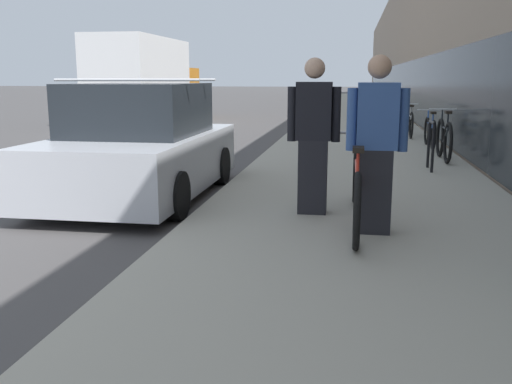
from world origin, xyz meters
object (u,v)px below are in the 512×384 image
at_px(tandem_bicycle, 356,188).
at_px(cruiser_bike_farthest, 409,123).
at_px(bike_rack_hoop, 431,140).
at_px(cruiser_bike_middle, 430,132).
at_px(cruiser_bike_nearest, 444,139).
at_px(moving_truck, 146,81).
at_px(person_bystander, 313,137).
at_px(person_rider, 376,145).
at_px(parked_sedan_curbside, 140,147).

height_order(tandem_bicycle, cruiser_bike_farthest, tandem_bicycle).
relative_size(bike_rack_hoop, cruiser_bike_farthest, 0.47).
bearing_deg(bike_rack_hoop, cruiser_bike_middle, 82.87).
height_order(tandem_bicycle, cruiser_bike_nearest, cruiser_bike_nearest).
relative_size(cruiser_bike_nearest, moving_truck, 0.23).
height_order(tandem_bicycle, person_bystander, person_bystander).
bearing_deg(cruiser_bike_middle, moving_truck, 141.87).
relative_size(person_rider, moving_truck, 0.24).
distance_m(person_bystander, moving_truck, 16.05).
height_order(cruiser_bike_nearest, cruiser_bike_farthest, cruiser_bike_nearest).
bearing_deg(cruiser_bike_nearest, bike_rack_hoop, -107.66).
bearing_deg(cruiser_bike_nearest, cruiser_bike_middle, 89.81).
height_order(tandem_bicycle, bike_rack_hoop, tandem_bicycle).
xyz_separation_m(person_rider, cruiser_bike_middle, (1.53, 7.66, -0.54)).
relative_size(person_bystander, cruiser_bike_nearest, 1.03).
height_order(person_rider, moving_truck, moving_truck).
distance_m(bike_rack_hoop, cruiser_bike_farthest, 5.88).
bearing_deg(bike_rack_hoop, cruiser_bike_nearest, 72.34).
bearing_deg(person_bystander, cruiser_bike_middle, 72.21).
bearing_deg(cruiser_bike_farthest, tandem_bicycle, -98.63).
relative_size(tandem_bicycle, cruiser_bike_farthest, 1.56).
relative_size(tandem_bicycle, person_bystander, 1.55).
xyz_separation_m(tandem_bicycle, cruiser_bike_middle, (1.71, 7.31, -0.03)).
height_order(bike_rack_hoop, cruiser_bike_middle, bike_rack_hoop).
height_order(cruiser_bike_nearest, moving_truck, moving_truck).
height_order(cruiser_bike_nearest, parked_sedan_curbside, parked_sedan_curbside).
distance_m(tandem_bicycle, bike_rack_hoop, 4.14).
xyz_separation_m(cruiser_bike_nearest, parked_sedan_curbside, (-4.73, -3.73, 0.19)).
bearing_deg(person_bystander, parked_sedan_curbside, 156.46).
bearing_deg(cruiser_bike_farthest, cruiser_bike_nearest, -87.28).
xyz_separation_m(tandem_bicycle, cruiser_bike_nearest, (1.71, 5.24, 0.01)).
bearing_deg(bike_rack_hoop, person_bystander, -116.92).
relative_size(person_rider, person_bystander, 1.00).
height_order(person_bystander, bike_rack_hoop, person_bystander).
bearing_deg(parked_sedan_curbside, moving_truck, 109.65).
xyz_separation_m(person_rider, bike_rack_hoop, (1.11, 4.29, -0.39)).
xyz_separation_m(person_rider, person_bystander, (-0.68, 0.77, 0.00)).
bearing_deg(bike_rack_hoop, cruiser_bike_farthest, 88.07).
bearing_deg(cruiser_bike_nearest, moving_truck, 134.88).
distance_m(cruiser_bike_middle, moving_truck, 12.07).
bearing_deg(cruiser_bike_nearest, cruiser_bike_farthest, 92.72).
bearing_deg(moving_truck, parked_sedan_curbside, -70.35).
bearing_deg(bike_rack_hoop, parked_sedan_curbside, -150.61).
xyz_separation_m(bike_rack_hoop, cruiser_bike_farthest, (0.20, 5.87, -0.14)).
xyz_separation_m(tandem_bicycle, person_rider, (0.18, -0.36, 0.51)).
xyz_separation_m(bike_rack_hoop, moving_truck, (-9.03, 10.79, 0.93)).
distance_m(cruiser_bike_nearest, moving_truck, 13.43).
bearing_deg(parked_sedan_curbside, person_rider, -30.19).
bearing_deg(tandem_bicycle, cruiser_bike_middle, 76.81).
relative_size(tandem_bicycle, moving_truck, 0.37).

